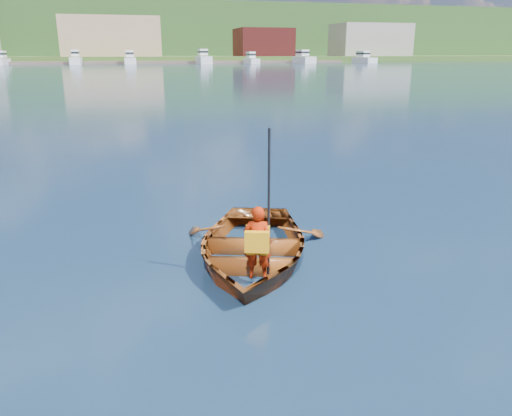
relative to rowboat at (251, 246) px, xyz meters
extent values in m
plane|color=#142947|center=(1.10, 0.72, -0.22)|extent=(600.00, 600.00, 0.00)
imported|color=brown|center=(0.00, 0.00, 0.00)|extent=(3.58, 4.24, 0.75)
imported|color=#A51F06|center=(-0.14, -0.90, 0.42)|extent=(0.45, 0.37, 1.08)
cube|color=orange|center=(-0.18, -1.02, 0.48)|extent=(0.35, 0.20, 0.30)
cube|color=orange|center=(-0.10, -0.79, 0.48)|extent=(0.35, 0.18, 0.30)
cube|color=orange|center=(-0.14, -0.90, 0.30)|extent=(0.35, 0.30, 0.05)
cylinder|color=black|center=(0.05, -0.81, 0.94)|extent=(0.05, 0.05, 2.13)
cube|color=#365923|center=(1.10, 190.72, 0.78)|extent=(400.00, 80.00, 2.00)
cube|color=#355022|center=(1.10, 240.72, 10.78)|extent=(400.00, 100.00, 22.00)
cube|color=brown|center=(-9.50, 148.72, 0.18)|extent=(160.00, 12.17, 0.80)
cube|color=tan|center=(-3.90, 165.72, 7.78)|extent=(30.00, 16.00, 12.00)
cube|color=maroon|center=(46.10, 165.72, 6.28)|extent=(18.00, 16.00, 9.00)
cube|color=gray|center=(86.10, 165.72, 7.28)|extent=(26.00, 16.00, 11.00)
cube|color=white|center=(-32.56, 143.72, 0.52)|extent=(3.07, 10.95, 1.86)
cube|color=white|center=(-32.56, 144.82, 2.54)|extent=(2.15, 4.93, 1.80)
cube|color=black|center=(-32.56, 144.82, 2.64)|extent=(2.21, 5.15, 0.50)
cube|color=white|center=(-13.50, 143.72, 0.64)|extent=(2.76, 9.86, 2.16)
cube|color=white|center=(-13.50, 144.71, 2.84)|extent=(1.93, 4.44, 1.80)
cube|color=black|center=(-13.50, 144.71, 2.94)|extent=(1.99, 4.63, 0.50)
cube|color=white|center=(0.96, 143.72, 0.58)|extent=(3.08, 11.00, 2.02)
cube|color=white|center=(0.96, 144.82, 2.69)|extent=(2.16, 4.95, 1.80)
cube|color=black|center=(0.96, 144.82, 2.79)|extent=(2.22, 5.17, 0.50)
cube|color=white|center=(21.88, 143.72, 0.73)|extent=(3.33, 11.88, 2.40)
cube|color=white|center=(21.88, 144.91, 3.07)|extent=(2.33, 5.35, 1.80)
cube|color=black|center=(21.88, 144.91, 3.17)|extent=(2.39, 5.58, 0.50)
cube|color=white|center=(36.42, 143.72, 0.43)|extent=(2.74, 9.80, 1.64)
cube|color=white|center=(36.42, 144.70, 2.31)|extent=(1.92, 4.41, 1.80)
cube|color=black|center=(36.42, 144.70, 2.41)|extent=(1.97, 4.60, 0.50)
cube|color=white|center=(52.95, 143.72, 0.67)|extent=(3.51, 12.53, 2.25)
cube|color=white|center=(52.95, 144.98, 2.92)|extent=(2.46, 5.64, 1.80)
cube|color=black|center=(52.95, 144.98, 3.02)|extent=(2.53, 5.89, 0.50)
cube|color=white|center=(73.37, 143.72, 0.54)|extent=(3.28, 11.70, 1.90)
cube|color=white|center=(73.37, 144.89, 2.57)|extent=(2.29, 5.26, 1.80)
cube|color=black|center=(73.37, 144.89, 2.67)|extent=(2.36, 5.50, 0.50)
cylinder|color=#382314|center=(160.90, 244.21, 13.79)|extent=(0.80, 0.80, 2.64)
sphere|color=#2A5C1D|center=(160.90, 244.21, 17.31)|extent=(4.93, 4.93, 4.93)
cylinder|color=#382314|center=(24.73, 258.56, 17.39)|extent=(0.80, 0.80, 4.10)
sphere|color=#2A5C1D|center=(24.73, 258.56, 22.86)|extent=(7.65, 7.65, 7.65)
cylinder|color=#382314|center=(83.59, 227.99, 10.49)|extent=(0.80, 0.80, 2.53)
sphere|color=#2A5C1D|center=(83.59, 227.99, 13.86)|extent=(4.72, 4.72, 4.72)
cylinder|color=#382314|center=(60.42, 272.31, 19.77)|extent=(0.80, 0.80, 3.36)
sphere|color=#2A5C1D|center=(60.42, 272.31, 24.25)|extent=(6.27, 6.27, 6.27)
cylinder|color=#382314|center=(-22.55, 230.63, 11.61)|extent=(0.80, 0.80, 3.71)
sphere|color=#2A5C1D|center=(-22.55, 230.63, 16.56)|extent=(6.93, 6.93, 6.93)
cylinder|color=#382314|center=(166.34, 249.69, 15.39)|extent=(0.80, 0.80, 3.63)
sphere|color=#2A5C1D|center=(166.34, 249.69, 20.23)|extent=(6.78, 6.78, 6.78)
cylinder|color=#382314|center=(22.14, 244.96, 14.00)|extent=(0.80, 0.80, 2.75)
sphere|color=#2A5C1D|center=(22.14, 244.96, 17.66)|extent=(5.13, 5.13, 5.13)
cylinder|color=#382314|center=(130.61, 232.08, 11.30)|extent=(0.80, 0.80, 2.50)
sphere|color=#2A5C1D|center=(130.61, 232.08, 14.63)|extent=(4.67, 4.67, 4.67)
cylinder|color=#382314|center=(107.08, 199.41, 5.32)|extent=(0.80, 0.80, 3.61)
sphere|color=#2A5C1D|center=(107.08, 199.41, 10.13)|extent=(6.74, 6.74, 6.74)
camera|label=1|loc=(-1.82, -7.23, 2.97)|focal=35.00mm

